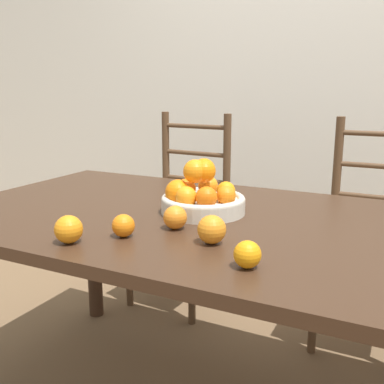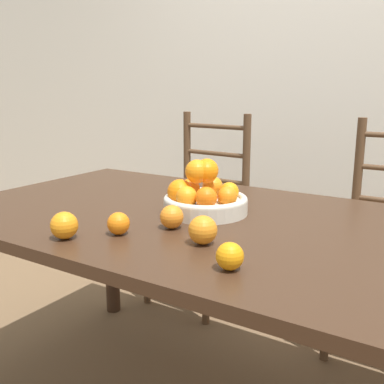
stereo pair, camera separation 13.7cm
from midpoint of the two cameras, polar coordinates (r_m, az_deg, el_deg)
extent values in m
cube|color=silver|center=(2.79, 15.32, 16.31)|extent=(8.00, 0.06, 2.60)
cube|color=#382316|center=(1.40, 1.23, -4.17)|extent=(1.87, 0.97, 0.03)
cylinder|color=#382316|center=(2.29, -14.12, -7.19)|extent=(0.07, 0.07, 0.69)
cylinder|color=beige|center=(1.45, -1.26, -1.80)|extent=(0.27, 0.27, 0.05)
torus|color=beige|center=(1.45, -1.27, -0.92)|extent=(0.27, 0.27, 0.02)
sphere|color=orange|center=(1.40, 1.57, -0.50)|extent=(0.06, 0.06, 0.06)
sphere|color=orange|center=(1.48, 1.69, 0.12)|extent=(0.06, 0.06, 0.06)
sphere|color=orange|center=(1.52, -0.53, 0.76)|extent=(0.07, 0.07, 0.07)
sphere|color=orange|center=(1.50, -3.41, 0.37)|extent=(0.07, 0.07, 0.07)
sphere|color=orange|center=(1.44, -4.52, -0.07)|extent=(0.08, 0.08, 0.08)
sphere|color=orange|center=(1.39, -3.57, -0.66)|extent=(0.07, 0.07, 0.07)
sphere|color=orange|center=(1.36, -1.02, -0.71)|extent=(0.07, 0.07, 0.07)
sphere|color=orange|center=(1.43, -1.19, 2.64)|extent=(0.07, 0.07, 0.07)
sphere|color=orange|center=(1.45, -1.17, 2.80)|extent=(0.07, 0.07, 0.07)
sphere|color=orange|center=(1.42, -2.38, 2.62)|extent=(0.08, 0.08, 0.08)
sphere|color=orange|center=(1.23, -18.52, -4.57)|extent=(0.07, 0.07, 0.07)
sphere|color=orange|center=(1.29, -5.20, -3.27)|extent=(0.07, 0.07, 0.07)
sphere|color=orange|center=(1.16, -0.85, -4.83)|extent=(0.08, 0.08, 0.08)
sphere|color=orange|center=(1.24, -11.86, -4.25)|extent=(0.06, 0.06, 0.06)
sphere|color=orange|center=(1.01, 3.20, -7.99)|extent=(0.06, 0.06, 0.06)
cylinder|color=#513823|center=(2.39, -9.69, -8.80)|extent=(0.04, 0.04, 0.48)
cylinder|color=#513823|center=(2.18, -1.84, -10.81)|extent=(0.04, 0.04, 0.48)
cylinder|color=#513823|center=(2.58, -4.79, -0.98)|extent=(0.04, 0.04, 0.99)
cylinder|color=#513823|center=(2.39, 2.71, -2.10)|extent=(0.04, 0.04, 0.99)
cube|color=#513823|center=(2.33, -3.50, -2.47)|extent=(0.45, 0.43, 0.04)
cylinder|color=#513823|center=(2.45, -1.20, 1.58)|extent=(0.38, 0.05, 0.02)
cylinder|color=#513823|center=(2.42, -1.22, 4.92)|extent=(0.38, 0.05, 0.02)
cylinder|color=#513823|center=(2.41, -1.24, 8.32)|extent=(0.38, 0.05, 0.02)
cylinder|color=#513823|center=(2.01, 13.36, -13.36)|extent=(0.04, 0.04, 0.48)
cylinder|color=#513823|center=(2.24, 15.87, -3.58)|extent=(0.04, 0.04, 0.99)
cube|color=#513823|center=(2.05, 20.13, -5.48)|extent=(0.42, 0.40, 0.04)
cylinder|color=#513823|center=(2.18, 20.98, -0.69)|extent=(0.38, 0.02, 0.02)
cylinder|color=#513823|center=(2.16, 21.29, 3.04)|extent=(0.38, 0.02, 0.02)
camera|label=1|loc=(0.07, -92.86, -0.66)|focal=42.00mm
camera|label=2|loc=(0.07, 87.14, 0.66)|focal=42.00mm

